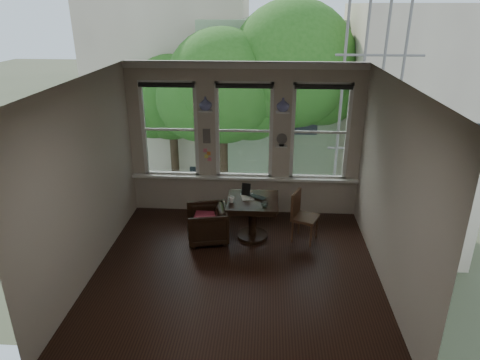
# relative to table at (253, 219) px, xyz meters

# --- Properties ---
(ground) EXTENTS (4.50, 4.50, 0.00)m
(ground) POSITION_rel_table_xyz_m (-0.22, -1.13, -0.38)
(ground) COLOR black
(ground) RESTS_ON ground
(ceiling) EXTENTS (4.50, 4.50, 0.00)m
(ceiling) POSITION_rel_table_xyz_m (-0.22, -1.13, 2.62)
(ceiling) COLOR silver
(ceiling) RESTS_ON ground
(wall_back) EXTENTS (4.50, 0.00, 4.50)m
(wall_back) POSITION_rel_table_xyz_m (-0.22, 1.12, 1.12)
(wall_back) COLOR beige
(wall_back) RESTS_ON ground
(wall_front) EXTENTS (4.50, 0.00, 4.50)m
(wall_front) POSITION_rel_table_xyz_m (-0.22, -3.38, 1.12)
(wall_front) COLOR beige
(wall_front) RESTS_ON ground
(wall_left) EXTENTS (0.00, 4.50, 4.50)m
(wall_left) POSITION_rel_table_xyz_m (-2.47, -1.13, 1.12)
(wall_left) COLOR beige
(wall_left) RESTS_ON ground
(wall_right) EXTENTS (0.00, 4.50, 4.50)m
(wall_right) POSITION_rel_table_xyz_m (2.03, -1.13, 1.12)
(wall_right) COLOR beige
(wall_right) RESTS_ON ground
(window_left) EXTENTS (1.10, 0.12, 1.90)m
(window_left) POSITION_rel_table_xyz_m (-1.67, 1.12, 1.32)
(window_left) COLOR white
(window_left) RESTS_ON ground
(window_center) EXTENTS (1.10, 0.12, 1.90)m
(window_center) POSITION_rel_table_xyz_m (-0.22, 1.12, 1.32)
(window_center) COLOR white
(window_center) RESTS_ON ground
(window_right) EXTENTS (1.10, 0.12, 1.90)m
(window_right) POSITION_rel_table_xyz_m (1.23, 1.12, 1.32)
(window_right) COLOR white
(window_right) RESTS_ON ground
(shelf_left) EXTENTS (0.26, 0.16, 0.03)m
(shelf_left) POSITION_rel_table_xyz_m (-0.95, 1.02, 1.73)
(shelf_left) COLOR white
(shelf_left) RESTS_ON ground
(shelf_right) EXTENTS (0.26, 0.16, 0.03)m
(shelf_right) POSITION_rel_table_xyz_m (0.50, 1.02, 1.73)
(shelf_right) COLOR white
(shelf_right) RESTS_ON ground
(intercom) EXTENTS (0.14, 0.06, 0.28)m
(intercom) POSITION_rel_table_xyz_m (-0.95, 1.05, 1.23)
(intercom) COLOR #59544F
(intercom) RESTS_ON ground
(sticky_notes) EXTENTS (0.16, 0.01, 0.24)m
(sticky_notes) POSITION_rel_table_xyz_m (-0.95, 1.06, 0.88)
(sticky_notes) COLOR pink
(sticky_notes) RESTS_ON ground
(desk_fan) EXTENTS (0.20, 0.20, 0.24)m
(desk_fan) POSITION_rel_table_xyz_m (0.50, 1.00, 1.16)
(desk_fan) COLOR #59544F
(desk_fan) RESTS_ON ground
(vase_left) EXTENTS (0.24, 0.24, 0.25)m
(vase_left) POSITION_rel_table_xyz_m (-0.95, 1.02, 1.86)
(vase_left) COLOR silver
(vase_left) RESTS_ON shelf_left
(vase_right) EXTENTS (0.24, 0.24, 0.25)m
(vase_right) POSITION_rel_table_xyz_m (0.50, 1.02, 1.86)
(vase_right) COLOR silver
(vase_right) RESTS_ON shelf_right
(table) EXTENTS (0.90, 0.90, 0.75)m
(table) POSITION_rel_table_xyz_m (0.00, 0.00, 0.00)
(table) COLOR black
(table) RESTS_ON ground
(armchair_left) EXTENTS (0.85, 0.83, 0.65)m
(armchair_left) POSITION_rel_table_xyz_m (-0.81, -0.17, -0.05)
(armchair_left) COLOR black
(armchair_left) RESTS_ON ground
(cushion_red) EXTENTS (0.45, 0.45, 0.06)m
(cushion_red) POSITION_rel_table_xyz_m (-0.81, -0.17, 0.08)
(cushion_red) COLOR maroon
(cushion_red) RESTS_ON armchair_left
(side_chair_right) EXTENTS (0.55, 0.55, 0.92)m
(side_chair_right) POSITION_rel_table_xyz_m (0.94, -0.05, 0.09)
(side_chair_right) COLOR #432218
(side_chair_right) RESTS_ON ground
(laptop) EXTENTS (0.41, 0.37, 0.03)m
(laptop) POSITION_rel_table_xyz_m (0.04, 0.05, 0.39)
(laptop) COLOR black
(laptop) RESTS_ON table
(mug) EXTENTS (0.12, 0.12, 0.10)m
(mug) POSITION_rel_table_xyz_m (-0.37, -0.13, 0.43)
(mug) COLOR white
(mug) RESTS_ON table
(drinking_glass) EXTENTS (0.13, 0.13, 0.09)m
(drinking_glass) POSITION_rel_table_xyz_m (0.21, -0.28, 0.42)
(drinking_glass) COLOR white
(drinking_glass) RESTS_ON table
(tablet) EXTENTS (0.17, 0.11, 0.22)m
(tablet) POSITION_rel_table_xyz_m (-0.13, 0.21, 0.48)
(tablet) COLOR black
(tablet) RESTS_ON table
(papers) EXTENTS (0.26, 0.33, 0.00)m
(papers) POSITION_rel_table_xyz_m (-0.10, 0.12, 0.38)
(papers) COLOR silver
(papers) RESTS_ON table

